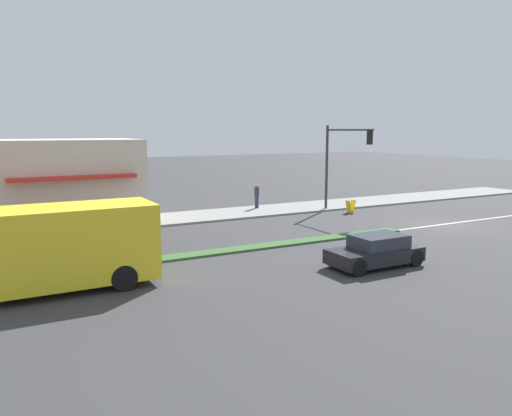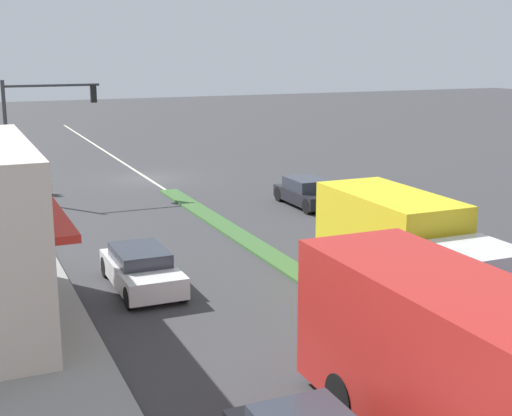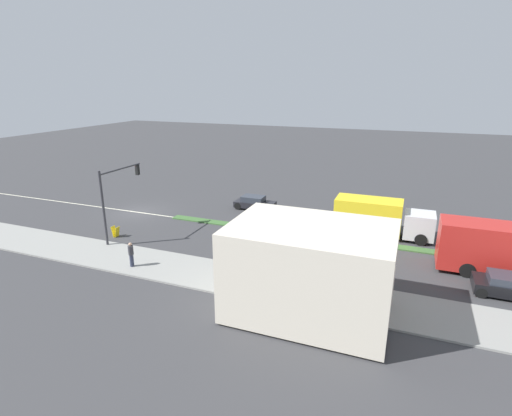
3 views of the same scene
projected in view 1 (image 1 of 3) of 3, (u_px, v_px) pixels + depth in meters
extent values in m
plane|color=#38383A|center=(139.00, 263.00, 20.45)|extent=(160.00, 160.00, 0.00)
cube|color=gray|center=(86.00, 226.00, 28.02)|extent=(4.00, 73.00, 0.12)
cube|color=beige|center=(445.00, 224.00, 28.95)|extent=(0.16, 60.00, 0.01)
cube|color=beige|center=(66.00, 181.00, 29.03)|extent=(5.61, 8.12, 4.76)
cube|color=red|center=(74.00, 178.00, 26.22)|extent=(0.70, 6.49, 0.20)
cylinder|color=#333338|center=(327.00, 167.00, 33.65)|extent=(0.18, 0.18, 5.60)
cylinder|color=#333338|center=(349.00, 130.00, 31.31)|extent=(4.50, 0.12, 0.12)
cube|color=black|center=(370.00, 137.00, 29.68)|extent=(0.28, 0.24, 0.84)
sphere|color=red|center=(372.00, 133.00, 29.70)|extent=(0.18, 0.18, 0.18)
sphere|color=gold|center=(371.00, 137.00, 29.75)|extent=(0.18, 0.18, 0.18)
sphere|color=green|center=(371.00, 142.00, 29.79)|extent=(0.18, 0.18, 0.18)
cylinder|color=#282D42|center=(257.00, 202.00, 34.14)|extent=(0.26, 0.26, 0.84)
cylinder|color=#333338|center=(257.00, 191.00, 34.03)|extent=(0.34, 0.34, 0.60)
sphere|color=tan|center=(257.00, 185.00, 33.97)|extent=(0.22, 0.22, 0.22)
cube|color=yellow|center=(352.00, 206.00, 32.91)|extent=(0.45, 0.21, 0.84)
cube|color=yellow|center=(349.00, 207.00, 32.76)|extent=(0.45, 0.21, 0.84)
cube|color=yellow|center=(78.00, 243.00, 17.05)|extent=(2.40, 5.10, 2.60)
cylinder|color=black|center=(124.00, 278.00, 16.87)|extent=(0.28, 0.90, 0.90)
cylinder|color=black|center=(110.00, 263.00, 18.75)|extent=(0.28, 0.90, 0.90)
cube|color=black|center=(375.00, 255.00, 19.89)|extent=(1.72, 3.84, 0.56)
cube|color=#2D333D|center=(379.00, 241.00, 19.89)|extent=(1.46, 2.11, 0.52)
cylinder|color=black|center=(358.00, 267.00, 18.55)|extent=(0.22, 0.69, 0.69)
cylinder|color=black|center=(333.00, 258.00, 19.87)|extent=(0.22, 0.69, 0.69)
cylinder|color=black|center=(416.00, 258.00, 19.94)|extent=(0.22, 0.69, 0.69)
cylinder|color=black|center=(389.00, 250.00, 21.26)|extent=(0.22, 0.69, 0.69)
cube|color=silver|center=(108.00, 230.00, 24.66)|extent=(1.76, 4.04, 0.63)
cube|color=#2D333D|center=(112.00, 220.00, 24.67)|extent=(1.50, 2.22, 0.41)
cylinder|color=black|center=(78.00, 240.00, 23.26)|extent=(0.22, 0.66, 0.66)
cylinder|color=black|center=(72.00, 234.00, 24.61)|extent=(0.22, 0.66, 0.66)
cylinder|color=black|center=(145.00, 233.00, 24.76)|extent=(0.22, 0.66, 0.66)
cylinder|color=black|center=(136.00, 228.00, 26.11)|extent=(0.22, 0.66, 0.66)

